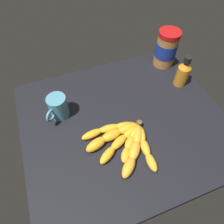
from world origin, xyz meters
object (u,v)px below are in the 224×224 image
object	(u,v)px
banana_bunch	(124,141)
coffee_mug	(58,107)
peanut_butter_jar	(166,49)
honey_bottle	(183,73)

from	to	relation	value
banana_bunch	coffee_mug	distance (cm)	27.84
banana_bunch	coffee_mug	size ratio (longest dim) A/B	2.41
peanut_butter_jar	honey_bottle	size ratio (longest dim) A/B	1.17
honey_bottle	coffee_mug	size ratio (longest dim) A/B	1.49
banana_bunch	coffee_mug	xyz separation A→B (cm)	(-18.45, 20.60, 3.22)
honey_bottle	peanut_butter_jar	bearing A→B (deg)	90.55
banana_bunch	honey_bottle	xyz separation A→B (cm)	(35.01, 18.90, 4.70)
coffee_mug	banana_bunch	bearing A→B (deg)	-48.15
honey_bottle	banana_bunch	bearing A→B (deg)	-151.63
banana_bunch	honey_bottle	bearing A→B (deg)	28.37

